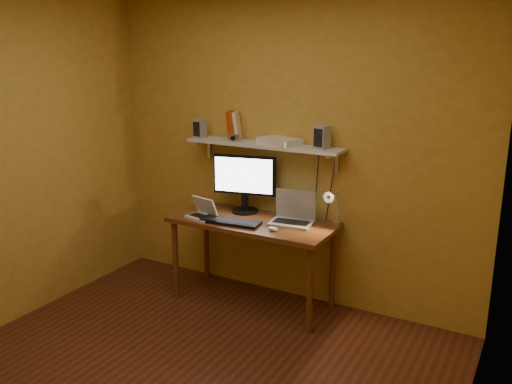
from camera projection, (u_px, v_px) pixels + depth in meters
The scene contains 14 objects.
room at pixel (171, 195), 3.25m from camera, with size 3.44×3.24×2.64m.
desk at pixel (252, 230), 4.57m from camera, with size 1.40×0.60×0.75m.
wall_shelf at pixel (264, 145), 4.55m from camera, with size 1.40×0.25×0.21m.
monitor at pixel (245, 181), 4.70m from camera, with size 0.55×0.28×0.51m.
laptop at pixel (293, 215), 4.47m from camera, with size 0.37×0.29×0.26m.
netbook at pixel (203, 212), 4.60m from camera, with size 0.28×0.22×0.18m.
keyboard at pixel (231, 222), 4.46m from camera, with size 0.50×0.17×0.03m, color black.
mouse at pixel (273, 229), 4.28m from camera, with size 0.09×0.06×0.03m, color white.
desk_lamp at pixel (333, 203), 4.29m from camera, with size 0.09×0.23×0.38m.
speaker_left at pixel (200, 128), 4.82m from camera, with size 0.09×0.09×0.16m, color #919499.
speaker_right at pixel (322, 137), 4.28m from camera, with size 0.10×0.10×0.18m, color #919499.
books at pixel (234, 126), 4.68m from camera, with size 0.18×0.18×0.25m.
shelf_camera at pixel (234, 138), 4.61m from camera, with size 0.11×0.06×0.07m.
router at pixel (280, 141), 4.48m from camera, with size 0.33×0.22×0.06m, color white.
Camera 1 is at (1.97, -2.49, 2.16)m, focal length 38.00 mm.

